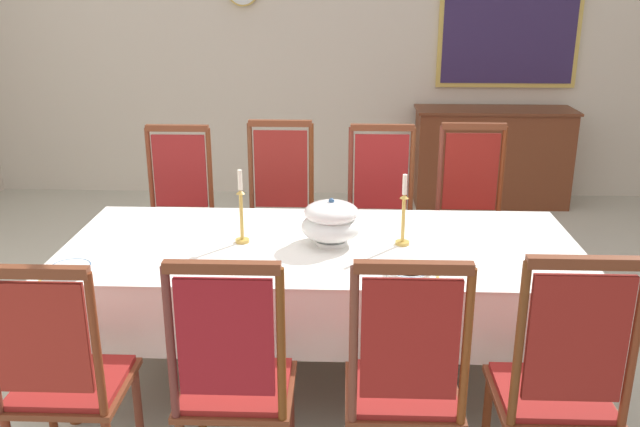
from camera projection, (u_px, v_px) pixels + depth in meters
name	position (u px, v px, depth m)	size (l,w,h in m)	color
ground	(322.00, 377.00, 3.65)	(6.71, 6.65, 0.04)	#B9B8A8
back_wall	(335.00, 25.00, 6.31)	(6.71, 0.08, 3.24)	beige
dining_table	(322.00, 257.00, 3.40)	(2.52, 1.06, 0.76)	#682F14
tablecloth	(322.00, 259.00, 3.40)	(2.54, 1.08, 0.35)	white
chair_south_a	(63.00, 377.00, 2.59)	(0.44, 0.42, 1.08)	#642913
chair_north_a	(178.00, 214.00, 4.35)	(0.44, 0.42, 1.14)	brown
chair_south_b	(234.00, 379.00, 2.56)	(0.44, 0.42, 1.10)	#613512
chair_north_b	(280.00, 214.00, 4.33)	(0.44, 0.42, 1.18)	brown
chair_south_c	(404.00, 382.00, 2.54)	(0.44, 0.42, 1.11)	brown
chair_north_c	(381.00, 216.00, 4.30)	(0.44, 0.42, 1.15)	brown
chair_south_d	(558.00, 383.00, 2.51)	(0.44, 0.42, 1.14)	maroon
chair_north_d	(471.00, 217.00, 4.28)	(0.44, 0.42, 1.17)	brown
soup_tureen	(331.00, 222.00, 3.34)	(0.30, 0.30, 0.24)	white
candlestick_west	(241.00, 213.00, 3.34)	(0.07, 0.07, 0.37)	gold
candlestick_east	(403.00, 217.00, 3.31)	(0.07, 0.07, 0.36)	gold
bowl_near_left	(71.00, 269.00, 3.01)	(0.18, 0.18, 0.04)	white
bowl_near_right	(409.00, 272.00, 2.99)	(0.19, 0.19, 0.04)	white
spoon_primary	(45.00, 270.00, 3.05)	(0.05, 0.18, 0.01)	gold
spoon_secondary	(437.00, 273.00, 3.01)	(0.03, 0.18, 0.01)	gold
sideboard	(492.00, 157.00, 6.33)	(1.44, 0.48, 0.90)	brown
framed_painting	(511.00, 14.00, 6.16)	(1.29, 0.05, 1.32)	#D1B251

